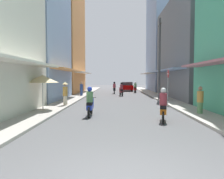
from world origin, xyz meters
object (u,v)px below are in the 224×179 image
pedestrian_midway (65,93)px  vendor_umbrella (43,79)px  motorbike_black (114,88)px  utility_pole (159,59)px  motorbike_maroon (121,90)px  pedestrian_crossing (200,101)px  parked_car (127,86)px  street_sign_no_entry (168,82)px  pedestrian_far (81,89)px  motorbike_blue (90,103)px  motorbike_red (135,88)px  motorbike_orange (163,106)px

pedestrian_midway → vendor_umbrella: vendor_umbrella is taller
motorbike_black → utility_pole: utility_pole is taller
motorbike_black → vendor_umbrella: 15.82m
utility_pole → motorbike_maroon: bearing=127.9°
pedestrian_crossing → vendor_umbrella: bearing=171.9°
parked_car → street_sign_no_entry: (2.14, -17.83, 0.98)m
pedestrian_far → vendor_umbrella: (-0.61, -10.64, 1.16)m
motorbike_blue → utility_pole: (5.39, 8.61, 3.14)m
motorbike_maroon → motorbike_black: same height
motorbike_blue → vendor_umbrella: bearing=152.7°
pedestrian_midway → utility_pole: size_ratio=0.23×
motorbike_red → pedestrian_midway: (-6.26, -14.57, 0.28)m
utility_pole → motorbike_black: bearing=117.4°
motorbike_black → motorbike_maroon: bearing=-77.7°
pedestrian_midway → street_sign_no_entry: 7.64m
utility_pole → vendor_umbrella: bearing=-140.3°
motorbike_black → pedestrian_midway: pedestrian_midway is taller
motorbike_blue → motorbike_maroon: bearing=81.3°
motorbike_maroon → pedestrian_midway: 10.18m
utility_pole → street_sign_no_entry: size_ratio=2.84×
pedestrian_midway → motorbike_orange: bearing=-40.7°
pedestrian_midway → utility_pole: utility_pole is taller
motorbike_red → motorbike_orange: size_ratio=1.01×
parked_car → motorbike_blue: bearing=-97.9°
motorbike_black → utility_pole: (4.24, -8.17, 3.14)m
motorbike_maroon → motorbike_red: (2.06, 5.29, 0.00)m
motorbike_maroon → motorbike_blue: same height
vendor_umbrella → motorbike_blue: bearing=-27.3°
parked_car → vendor_umbrella: vendor_umbrella is taller
pedestrian_far → street_sign_no_entry: (7.75, -7.30, 0.90)m
pedestrian_crossing → pedestrian_far: 14.56m
motorbike_red → motorbike_orange: (-0.46, -19.55, 0.00)m
motorbike_red → street_sign_no_entry: (1.25, -13.36, 1.01)m
motorbike_black → parked_car: (2.00, 5.97, 0.04)m
motorbike_orange → parked_car: size_ratio=0.43×
vendor_umbrella → pedestrian_crossing: bearing=-8.1°
motorbike_blue → pedestrian_midway: bearing=120.8°
pedestrian_crossing → utility_pole: 8.87m
motorbike_blue → parked_car: 22.96m
utility_pole → street_sign_no_entry: 4.26m
motorbike_maroon → pedestrian_far: pedestrian_far is taller
motorbike_orange → pedestrian_far: (-6.04, 13.49, 0.11)m
motorbike_maroon → pedestrian_crossing: 13.28m
motorbike_red → utility_pole: (1.35, -9.67, 3.14)m
motorbike_red → utility_pole: 10.26m
street_sign_no_entry → motorbike_blue: bearing=-137.1°
motorbike_maroon → pedestrian_crossing: (3.93, -12.69, 0.08)m
motorbike_maroon → pedestrian_far: 4.51m
pedestrian_midway → vendor_umbrella: size_ratio=0.79×
motorbike_maroon → motorbike_orange: bearing=-83.6°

